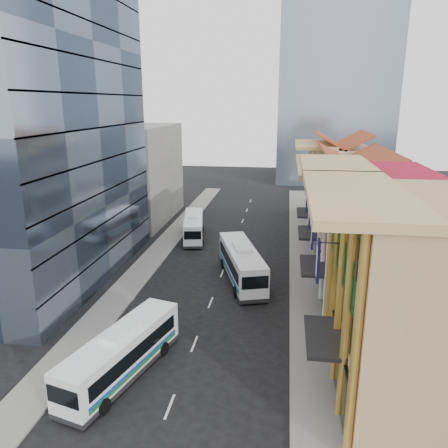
% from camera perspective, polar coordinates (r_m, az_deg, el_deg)
% --- Properties ---
extents(ground, '(200.00, 200.00, 0.00)m').
position_cam_1_polar(ground, '(27.26, -7.71, -23.85)').
color(ground, black).
rests_on(ground, ground).
extents(sidewalk_right, '(3.00, 90.00, 0.15)m').
position_cam_1_polar(sidewalk_right, '(45.55, 10.46, -6.81)').
color(sidewalk_right, slate).
rests_on(sidewalk_right, ground).
extents(sidewalk_left, '(3.00, 90.00, 0.15)m').
position_cam_1_polar(sidewalk_left, '(47.84, -10.42, -5.70)').
color(sidewalk_left, slate).
rests_on(sidewalk_left, ground).
extents(shophouse_tan, '(8.00, 14.00, 12.00)m').
position_cam_1_polar(shophouse_tan, '(28.60, 23.41, -8.95)').
color(shophouse_tan, tan).
rests_on(shophouse_tan, ground).
extents(shophouse_red, '(8.00, 10.00, 12.00)m').
position_cam_1_polar(shophouse_red, '(39.56, 19.11, -1.80)').
color(shophouse_red, maroon).
rests_on(shophouse_red, ground).
extents(shophouse_cream_near, '(8.00, 9.00, 10.00)m').
position_cam_1_polar(shophouse_cream_near, '(48.83, 17.03, 0.38)').
color(shophouse_cream_near, beige).
rests_on(shophouse_cream_near, ground).
extents(shophouse_cream_mid, '(8.00, 9.00, 10.00)m').
position_cam_1_polar(shophouse_cream_mid, '(57.48, 15.75, 2.72)').
color(shophouse_cream_mid, beige).
rests_on(shophouse_cream_mid, ground).
extents(shophouse_cream_far, '(8.00, 12.00, 11.00)m').
position_cam_1_polar(shophouse_cream_far, '(67.61, 14.70, 5.10)').
color(shophouse_cream_far, beige).
rests_on(shophouse_cream_far, ground).
extents(office_tower, '(12.00, 26.00, 30.00)m').
position_cam_1_polar(office_tower, '(45.59, -23.00, 11.58)').
color(office_tower, '#384559').
rests_on(office_tower, ground).
extents(office_block_far, '(10.00, 18.00, 14.00)m').
position_cam_1_polar(office_block_far, '(66.80, -11.45, 6.48)').
color(office_block_far, gray).
rests_on(office_block_far, ground).
extents(bus_left_near, '(5.16, 10.86, 3.39)m').
position_cam_1_polar(bus_left_near, '(30.07, -13.19, -16.01)').
color(bus_left_near, white).
rests_on(bus_left_near, ground).
extents(bus_left_far, '(4.25, 10.44, 3.26)m').
position_cam_1_polar(bus_left_far, '(57.18, -4.00, -0.27)').
color(bus_left_far, white).
rests_on(bus_left_far, ground).
extents(bus_right, '(6.14, 11.97, 3.75)m').
position_cam_1_polar(bus_right, '(43.53, 2.31, -5.09)').
color(bus_right, silver).
rests_on(bus_right, ground).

